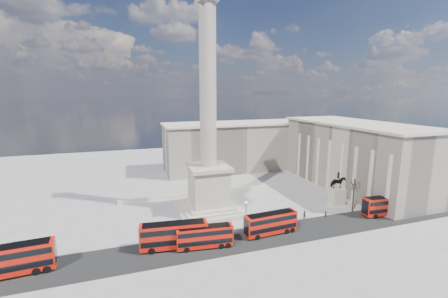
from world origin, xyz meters
TOP-DOWN VIEW (x-y plane):
  - ground at (0.00, 0.00)m, footprint 180.00×180.00m
  - asphalt_road at (5.00, -10.00)m, footprint 120.00×9.00m
  - nelsons_column at (0.00, 5.00)m, footprint 14.00×14.00m
  - balustrade_wall at (0.00, 16.00)m, footprint 40.00×0.60m
  - building_east at (45.00, 10.00)m, footprint 19.00×46.00m
  - building_northeast at (20.00, 40.00)m, footprint 51.00×17.00m
  - red_bus_a at (-10.15, -9.08)m, footprint 11.83×3.95m
  - red_bus_b at (-5.03, -10.52)m, footprint 10.03×3.27m
  - red_bus_c at (8.29, -9.52)m, footprint 10.62×3.13m
  - red_bus_d at (36.67, -9.41)m, footprint 10.78×3.32m
  - red_bus_e at (-34.29, -9.35)m, footprint 11.81×3.47m
  - victorian_lamp at (3.77, -7.89)m, footprint 0.56×0.56m
  - equestrian_statue at (29.55, -1.97)m, footprint 4.17×3.13m
  - bare_tree_near at (30.90, -5.74)m, footprint 1.89×1.89m
  - bare_tree_mid at (36.36, -2.00)m, footprint 1.69×1.69m
  - bare_tree_far at (39.59, 7.72)m, footprint 1.93×1.93m
  - pedestrian_walking at (23.13, -6.50)m, footprint 0.63×0.47m
  - pedestrian_standing at (18.45, -5.26)m, footprint 0.96×0.79m
  - pedestrian_crossing at (10.91, -4.79)m, footprint 0.88×1.01m

SIDE VIEW (x-z plane):
  - ground at x=0.00m, z-range 0.00..0.00m
  - asphalt_road at x=5.00m, z-range 0.00..0.01m
  - balustrade_wall at x=0.00m, z-range 0.00..1.10m
  - pedestrian_walking at x=23.13m, z-range 0.00..1.57m
  - pedestrian_crossing at x=10.91m, z-range 0.00..1.63m
  - pedestrian_standing at x=18.45m, z-range 0.00..1.82m
  - red_bus_b at x=-5.03m, z-range 0.10..4.09m
  - red_bus_c at x=8.29m, z-range 0.10..4.35m
  - red_bus_d at x=36.67m, z-range 0.11..4.41m
  - red_bus_a at x=-10.15m, z-range 0.12..4.82m
  - red_bus_e at x=-34.29m, z-range 0.12..4.84m
  - equestrian_statue at x=29.55m, z-range -1.30..7.34m
  - victorian_lamp at x=3.77m, z-range 0.58..7.15m
  - bare_tree_mid at x=36.36m, z-range 1.84..8.24m
  - bare_tree_far at x=39.59m, z-range 2.26..10.12m
  - bare_tree_near at x=30.90m, z-range 2.38..10.64m
  - building_northeast at x=20.00m, z-range 0.02..16.62m
  - building_east at x=45.00m, z-range 0.02..18.62m
  - nelsons_column at x=0.00m, z-range -12.01..37.84m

